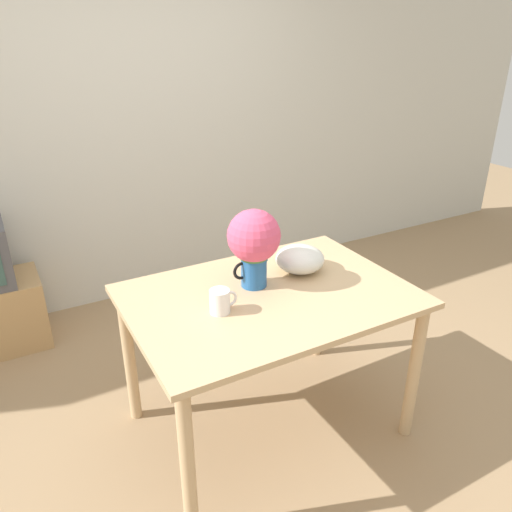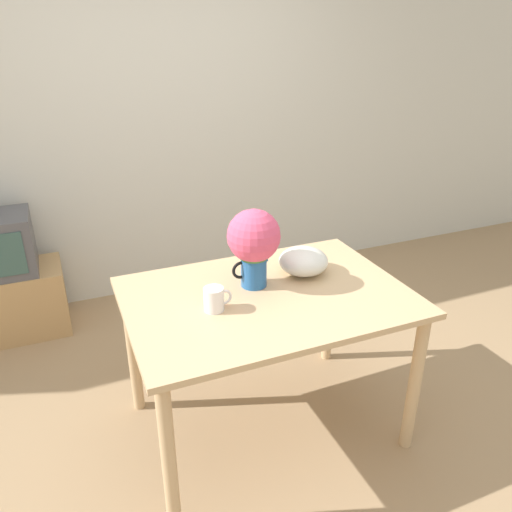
{
  "view_description": "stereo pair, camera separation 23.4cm",
  "coord_description": "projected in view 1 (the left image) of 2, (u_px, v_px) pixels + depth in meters",
  "views": [
    {
      "loc": [
        -0.93,
        -1.75,
        1.92
      ],
      "look_at": [
        0.11,
        0.12,
        0.94
      ],
      "focal_mm": 35.0,
      "sensor_mm": 36.0,
      "label": 1
    },
    {
      "loc": [
        -0.72,
        -1.85,
        1.92
      ],
      "look_at": [
        0.11,
        0.12,
        0.94
      ],
      "focal_mm": 35.0,
      "sensor_mm": 36.0,
      "label": 2
    }
  ],
  "objects": [
    {
      "name": "white_bowl",
      "position": [
        300.0,
        259.0,
        2.52
      ],
      "size": [
        0.25,
        0.25,
        0.13
      ],
      "color": "silver",
      "rests_on": "table"
    },
    {
      "name": "flower_vase",
      "position": [
        254.0,
        242.0,
        2.31
      ],
      "size": [
        0.25,
        0.25,
        0.38
      ],
      "color": "#235B9E",
      "rests_on": "table"
    },
    {
      "name": "ground_plane",
      "position": [
        249.0,
        432.0,
        2.6
      ],
      "size": [
        12.0,
        12.0,
        0.0
      ],
      "primitive_type": "plane",
      "color": "#9E7F5B"
    },
    {
      "name": "wall_back",
      "position": [
        127.0,
        125.0,
        3.49
      ],
      "size": [
        8.0,
        0.05,
        2.6
      ],
      "color": "silver",
      "rests_on": "ground_plane"
    },
    {
      "name": "coffee_mug",
      "position": [
        220.0,
        301.0,
        2.16
      ],
      "size": [
        0.13,
        0.09,
        0.11
      ],
      "color": "white",
      "rests_on": "table"
    },
    {
      "name": "table",
      "position": [
        269.0,
        313.0,
        2.37
      ],
      "size": [
        1.31,
        0.92,
        0.79
      ],
      "color": "tan",
      "rests_on": "ground_plane"
    }
  ]
}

